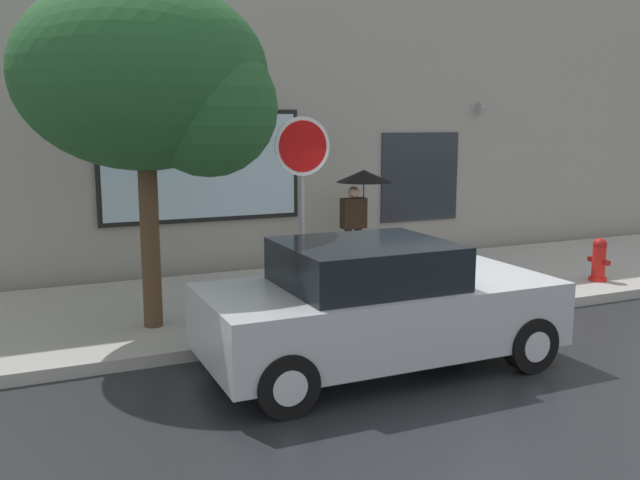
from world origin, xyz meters
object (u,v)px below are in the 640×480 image
Objects in this scene: parked_car at (377,306)px; fire_hydrant at (599,260)px; street_tree at (157,83)px; pedestrian_with_umbrella at (361,190)px; stop_sign at (302,179)px.

fire_hydrant is (5.24, 1.77, -0.22)m from parked_car.
street_tree reaches higher than fire_hydrant.
street_tree is (-3.97, -2.11, 1.68)m from pedestrian_with_umbrella.
fire_hydrant is at bearing 18.66° from parked_car.
street_tree is at bearing 161.86° from stop_sign.
pedestrian_with_umbrella reaches higher than fire_hydrant.
stop_sign is at bearing -177.76° from fire_hydrant.
parked_car reaches higher than fire_hydrant.
street_tree is at bearing -151.98° from pedestrian_with_umbrella.
stop_sign is at bearing -130.06° from pedestrian_with_umbrella.
stop_sign reaches higher than fire_hydrant.
street_tree reaches higher than stop_sign.
stop_sign is (-0.28, 1.55, 1.35)m from parked_car.
fire_hydrant is at bearing 2.24° from stop_sign.
pedestrian_with_umbrella is at bearing 143.02° from fire_hydrant.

